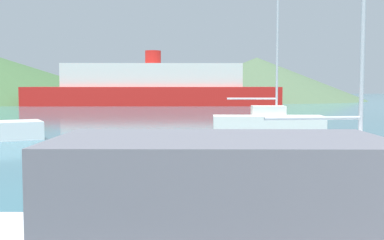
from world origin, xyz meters
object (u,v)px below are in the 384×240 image
at_px(sailboat_inner, 268,120).
at_px(ferry_distant, 153,87).
at_px(sailboat_outer, 344,155).
at_px(buoy_marker, 162,147).

height_order(sailboat_inner, ferry_distant, sailboat_inner).
bearing_deg(sailboat_inner, ferry_distant, 106.81).
bearing_deg(ferry_distant, sailboat_outer, -79.76).
relative_size(ferry_distant, buoy_marker, 31.78).
bearing_deg(buoy_marker, sailboat_inner, 51.73).
relative_size(sailboat_inner, ferry_distant, 0.24).
height_order(sailboat_outer, buoy_marker, sailboat_outer).
bearing_deg(ferry_distant, sailboat_inner, -75.94).
distance_m(sailboat_outer, ferry_distant, 45.08).
distance_m(sailboat_inner, sailboat_outer, 12.18).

